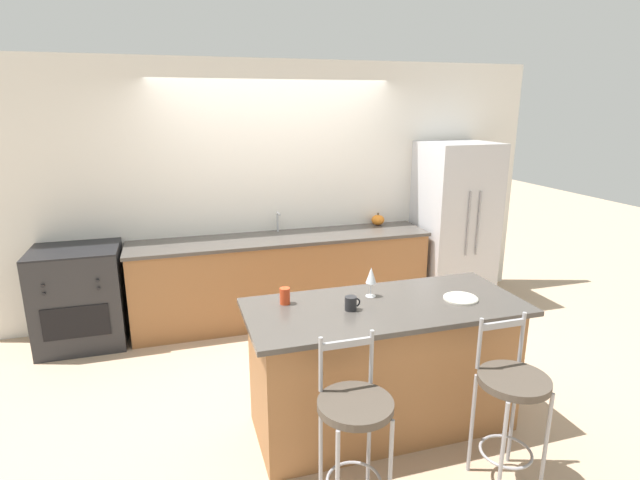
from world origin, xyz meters
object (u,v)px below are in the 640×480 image
refrigerator (454,224)px  wine_glass (371,276)px  oven_range (80,297)px  pumpkin_decoration (378,220)px  coffee_mug (351,303)px  dinner_plate (461,298)px  bar_stool_far (511,397)px  bar_stool_near (354,422)px  tumbler_cup (285,296)px

refrigerator → wine_glass: (-1.77, -1.81, 0.17)m
oven_range → pumpkin_decoration: 3.20m
oven_range → coffee_mug: coffee_mug is taller
refrigerator → dinner_plate: 2.36m
bar_stool_far → coffee_mug: size_ratio=9.41×
oven_range → bar_stool_far: (2.73, -2.76, 0.11)m
refrigerator → oven_range: (-3.98, 0.04, -0.44)m
bar_stool_near → pumpkin_decoration: (1.39, 2.93, 0.38)m
oven_range → bar_stool_far: bar_stool_far is taller
dinner_plate → coffee_mug: size_ratio=2.14×
oven_range → dinner_plate: size_ratio=4.02×
tumbler_cup → bar_stool_near: bearing=-79.7°
oven_range → coffee_mug: size_ratio=8.61×
tumbler_cup → bar_stool_far: bearing=-40.1°
dinner_plate → tumbler_cup: tumbler_cup is taller
dinner_plate → pumpkin_decoration: 2.32m
bar_stool_far → pumpkin_decoration: (0.42, 2.97, 0.38)m
refrigerator → pumpkin_decoration: 0.87m
dinner_plate → wine_glass: 0.64m
tumbler_cup → pumpkin_decoration: pumpkin_decoration is taller
bar_stool_far → wine_glass: 1.17m
bar_stool_near → coffee_mug: bar_stool_near is taller
tumbler_cup → refrigerator: bearing=36.5°
wine_glass → pumpkin_decoration: (0.94, 2.06, -0.12)m
dinner_plate → tumbler_cup: size_ratio=2.09×
oven_range → tumbler_cup: tumbler_cup is taller
coffee_mug → tumbler_cup: 0.46m
coffee_mug → bar_stool_far: bearing=-44.3°
coffee_mug → refrigerator: bearing=45.0°
bar_stool_far → wine_glass: size_ratio=4.83×
refrigerator → bar_stool_near: (-2.22, -2.68, -0.33)m
bar_stool_far → wine_glass: bearing=119.9°
bar_stool_far → tumbler_cup: same height
wine_glass → tumbler_cup: bearing=175.9°
dinner_plate → wine_glass: wine_glass is taller
coffee_mug → pumpkin_decoration: pumpkin_decoration is taller
bar_stool_far → bar_stool_near: bearing=177.7°
bar_stool_near → bar_stool_far: same height
refrigerator → dinner_plate: bearing=-120.3°
oven_range → bar_stool_near: size_ratio=0.91×
dinner_plate → coffee_mug: 0.80m
bar_stool_far → coffee_mug: 1.11m
bar_stool_near → dinner_plate: (1.03, 0.64, 0.35)m
bar_stool_far → tumbler_cup: size_ratio=9.19×
refrigerator → oven_range: refrigerator is taller
refrigerator → bar_stool_near: size_ratio=1.76×
oven_range → wine_glass: wine_glass is taller
oven_range → pumpkin_decoration: size_ratio=6.50×
bar_stool_near → oven_range: bearing=122.9°
bar_stool_near → bar_stool_far: 0.97m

